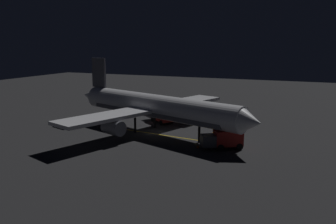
{
  "coord_description": "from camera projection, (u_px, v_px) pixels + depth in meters",
  "views": [
    {
      "loc": [
        49.41,
        23.4,
        13.95
      ],
      "look_at": [
        0.0,
        2.0,
        3.5
      ],
      "focal_mm": 38.03,
      "sensor_mm": 36.0,
      "label": 1
    }
  ],
  "objects": [
    {
      "name": "baggage_truck",
      "position": [
        224.0,
        139.0,
        47.61
      ],
      "size": [
        4.67,
        5.74,
        2.52
      ],
      "color": "maroon",
      "rests_on": "ground_plane"
    },
    {
      "name": "apron_guide_stripe",
      "position": [
        177.0,
        137.0,
        53.63
      ],
      "size": [
        2.49,
        18.82,
        0.01
      ],
      "primitive_type": "cube",
      "rotation": [
        0.0,
        0.0,
        -0.12
      ],
      "color": "gold",
      "rests_on": "ground_plane"
    },
    {
      "name": "traffic_cone_near_left",
      "position": [
        212.0,
        126.0,
        59.72
      ],
      "size": [
        0.5,
        0.5,
        0.55
      ],
      "color": "#EA590F",
      "rests_on": "ground_plane"
    },
    {
      "name": "ground_crew_worker",
      "position": [
        214.0,
        137.0,
        50.36
      ],
      "size": [
        0.4,
        0.4,
        1.74
      ],
      "color": "black",
      "rests_on": "ground_plane"
    },
    {
      "name": "ground_plane",
      "position": [
        156.0,
        133.0,
        56.32
      ],
      "size": [
        180.0,
        180.0,
        0.2
      ],
      "primitive_type": "cube",
      "color": "#272729"
    },
    {
      "name": "traffic_cone_near_right",
      "position": [
        219.0,
        126.0,
        59.59
      ],
      "size": [
        0.5,
        0.5,
        0.55
      ],
      "color": "#EA590F",
      "rests_on": "ground_plane"
    },
    {
      "name": "traffic_cone_under_wing",
      "position": [
        198.0,
        146.0,
        47.97
      ],
      "size": [
        0.5,
        0.5,
        0.55
      ],
      "color": "#EA590F",
      "rests_on": "ground_plane"
    },
    {
      "name": "catering_truck",
      "position": [
        160.0,
        115.0,
        63.69
      ],
      "size": [
        5.38,
        6.31,
        2.28
      ],
      "color": "maroon",
      "rests_on": "ground_plane"
    },
    {
      "name": "airliner",
      "position": [
        153.0,
        107.0,
        55.93
      ],
      "size": [
        32.34,
        36.32,
        11.34
      ],
      "color": "white",
      "rests_on": "ground_plane"
    }
  ]
}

